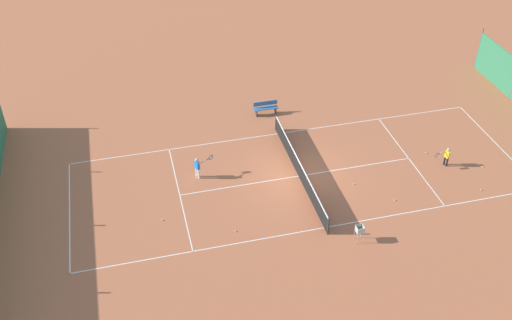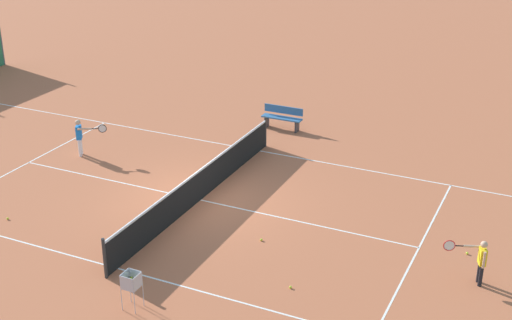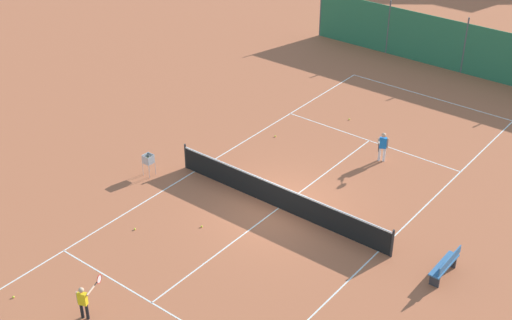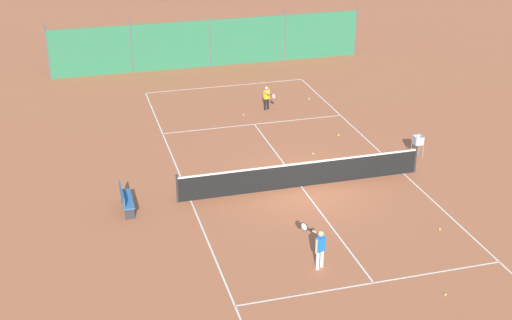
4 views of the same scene
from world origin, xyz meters
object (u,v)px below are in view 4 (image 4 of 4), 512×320
(player_near_baseline, at_px, (267,96))
(tennis_ball_service_box, at_px, (309,99))
(player_near_service, at_px, (319,246))
(tennis_ball_alley_left, at_px, (339,135))
(tennis_ball_far_corner, at_px, (313,154))
(tennis_net, at_px, (302,174))
(tennis_ball_by_net_right, at_px, (269,95))
(ball_hopper, at_px, (418,142))
(tennis_ball_by_net_left, at_px, (244,115))
(tennis_ball_alley_right, at_px, (440,229))
(courtside_bench, at_px, (126,199))
(tennis_ball_near_corner, at_px, (445,295))

(player_near_baseline, xyz_separation_m, tennis_ball_service_box, (-2.38, -0.83, -0.63))
(player_near_service, bearing_deg, player_near_baseline, -99.88)
(tennis_ball_alley_left, xyz_separation_m, tennis_ball_far_corner, (1.71, 1.54, 0.00))
(tennis_net, height_order, tennis_ball_by_net_right, tennis_net)
(player_near_service, xyz_separation_m, ball_hopper, (-6.54, -6.46, -0.07))
(tennis_ball_far_corner, bearing_deg, tennis_ball_service_box, -108.20)
(tennis_ball_by_net_left, height_order, tennis_ball_service_box, same)
(tennis_ball_by_net_right, relative_size, tennis_ball_service_box, 1.00)
(tennis_ball_by_net_right, bearing_deg, tennis_ball_alley_right, 96.40)
(tennis_ball_far_corner, xyz_separation_m, ball_hopper, (-3.91, 1.33, 0.62))
(player_near_baseline, xyz_separation_m, courtside_bench, (7.40, 8.14, -0.22))
(player_near_baseline, bearing_deg, tennis_ball_by_net_right, -108.99)
(player_near_service, distance_m, courtside_bench, 7.19)
(tennis_ball_alley_right, bearing_deg, tennis_ball_far_corner, -74.27)
(player_near_service, relative_size, tennis_ball_near_corner, 19.02)
(player_near_baseline, xyz_separation_m, tennis_ball_near_corner, (-0.61, 15.50, -0.63))
(tennis_net, xyz_separation_m, tennis_ball_near_corner, (-1.67, 7.50, -0.47))
(tennis_net, distance_m, tennis_ball_far_corner, 2.99)
(tennis_ball_alley_right, xyz_separation_m, tennis_ball_near_corner, (1.65, 3.30, 0.00))
(tennis_ball_by_net_left, height_order, courtside_bench, courtside_bench)
(tennis_net, bearing_deg, ball_hopper, -166.55)
(tennis_ball_alley_left, bearing_deg, tennis_ball_near_corner, 82.95)
(tennis_ball_by_net_right, bearing_deg, tennis_ball_service_box, 146.83)
(tennis_ball_by_net_left, bearing_deg, tennis_ball_far_corner, 107.71)
(tennis_ball_alley_right, height_order, tennis_ball_alley_left, same)
(player_near_baseline, xyz_separation_m, ball_hopper, (-4.24, 6.73, -0.01))
(tennis_ball_near_corner, distance_m, courtside_bench, 10.89)
(player_near_baseline, xyz_separation_m, tennis_ball_by_net_left, (1.25, 0.43, -0.63))
(tennis_net, xyz_separation_m, ball_hopper, (-5.30, -1.27, 0.16))
(player_near_service, bearing_deg, courtside_bench, -44.72)
(tennis_ball_far_corner, relative_size, courtside_bench, 0.04)
(courtside_bench, bearing_deg, tennis_ball_by_net_left, -128.60)
(tennis_net, xyz_separation_m, tennis_ball_alley_left, (-3.11, -4.14, -0.47))
(tennis_ball_service_box, height_order, courtside_bench, courtside_bench)
(tennis_ball_by_net_right, bearing_deg, player_near_baseline, 71.01)
(player_near_baseline, distance_m, tennis_ball_by_net_right, 2.15)
(tennis_ball_near_corner, height_order, tennis_ball_service_box, same)
(tennis_net, relative_size, tennis_ball_service_box, 139.09)
(tennis_net, bearing_deg, tennis_ball_service_box, -111.32)
(tennis_ball_alley_left, bearing_deg, player_near_service, 65.02)
(player_near_service, height_order, tennis_ball_by_net_left, player_near_service)
(tennis_net, distance_m, tennis_ball_alley_right, 5.38)
(tennis_ball_near_corner, relative_size, tennis_ball_alley_left, 1.00)
(tennis_ball_alley_left, height_order, tennis_ball_far_corner, same)
(tennis_ball_service_box, bearing_deg, tennis_ball_by_net_left, 19.04)
(player_near_baseline, distance_m, courtside_bench, 11.00)
(tennis_net, bearing_deg, tennis_ball_by_net_left, -88.57)
(tennis_net, bearing_deg, player_near_service, 76.58)
(tennis_ball_alley_left, bearing_deg, tennis_ball_by_net_left, -46.15)
(tennis_ball_by_net_right, distance_m, courtside_bench, 12.92)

